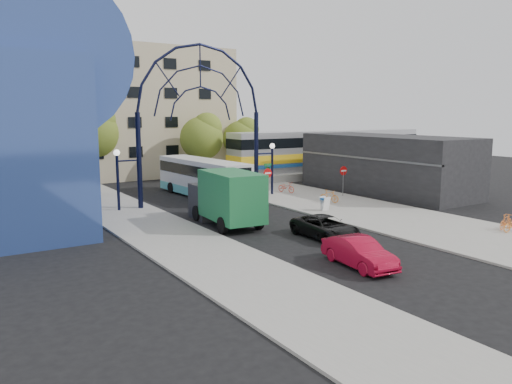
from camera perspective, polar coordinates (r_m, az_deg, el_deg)
ground at (r=27.67m, az=7.06°, el=-5.57°), size 120.00×120.00×0.00m
sidewalk_east at (r=35.84m, az=12.83°, el=-2.27°), size 8.00×56.00×0.12m
plaza_west at (r=29.42m, az=-10.47°, el=-4.65°), size 5.00×50.00×0.12m
gateway_arch at (r=38.61m, az=-6.35°, el=11.37°), size 13.64×0.44×12.10m
stop_sign at (r=39.58m, az=1.35°, el=1.84°), size 0.80×0.07×2.50m
do_not_enter_sign at (r=41.86m, az=9.95°, el=2.07°), size 0.76×0.07×2.48m
street_name_sign at (r=40.28m, az=1.35°, el=2.16°), size 0.70×0.70×2.80m
sandwich_board at (r=35.51m, az=7.87°, el=-1.11°), size 0.55×0.61×0.99m
commercial_block_east at (r=45.33m, az=14.63°, el=3.11°), size 6.00×16.00×5.00m
apartment_block at (r=58.73m, az=-13.80°, el=8.82°), size 20.00×12.10×14.00m
train_platform at (r=56.89m, az=8.41°, el=2.32°), size 32.00×5.00×0.80m
train_car at (r=56.66m, az=8.47°, el=4.83°), size 25.10×3.05×4.20m
tree_north_a at (r=52.04m, az=-6.09°, el=6.40°), size 4.48×4.48×7.00m
tree_north_b at (r=52.21m, az=-18.04°, el=6.74°), size 5.12×5.12×8.00m
tree_north_c at (r=56.70m, az=-1.55°, el=6.32°), size 4.16×4.16×6.50m
city_bus at (r=41.66m, az=-6.11°, el=1.66°), size 3.13×11.51×3.13m
green_truck at (r=31.13m, az=-3.51°, el=-0.67°), size 3.06×6.95×3.42m
black_suv at (r=28.13m, az=7.96°, el=-4.02°), size 2.24×4.61×1.26m
red_sedan at (r=23.27m, az=11.68°, el=-6.78°), size 1.88×4.23×1.35m
bike_near_a at (r=43.28m, az=3.48°, el=0.56°), size 1.00×1.85×0.92m
bike_near_b at (r=38.79m, az=8.37°, el=-0.48°), size 1.05×1.63×0.95m
bike_far_b at (r=33.07m, az=26.66°, el=-3.05°), size 1.55×0.61×0.91m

